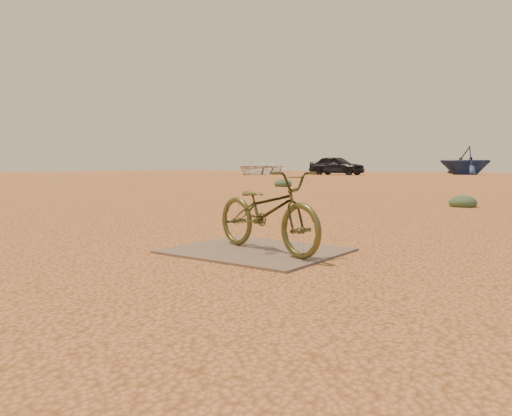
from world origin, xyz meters
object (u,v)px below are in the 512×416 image
Objects in this scene: plywood_board at (256,251)px; car at (337,165)px; boat_near_left at (258,168)px; boat_far_left at (465,160)px; bicycle at (267,211)px.

plywood_board is 0.32× the size of car.
plywood_board is 41.26m from boat_near_left.
car reaches higher than plywood_board.
boat_far_left reaches higher than plywood_board.
bicycle is at bearing -56.55° from boat_near_left.
boat_far_left is (-8.69, 43.47, 0.88)m from bicycle.
bicycle is at bearing -4.84° from plywood_board.
boat_far_left is (-8.55, 43.46, 1.27)m from plywood_board.
boat_far_left is at bearing 101.14° from plywood_board.
boat_far_left reaches higher than car.
bicycle is at bearing -33.82° from boat_far_left.
car is (-17.49, 35.63, 0.42)m from bicycle.
bicycle is (0.14, -0.01, 0.39)m from plywood_board.
plywood_board is 1.06× the size of bicycle.
car is 0.99× the size of boat_far_left.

